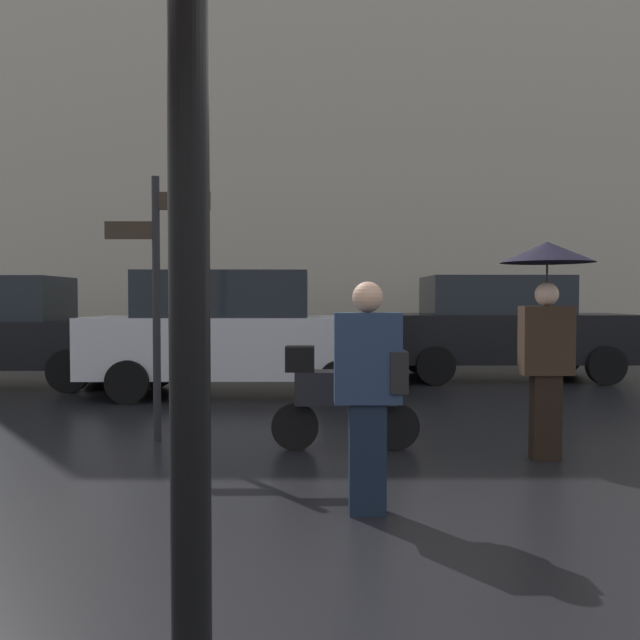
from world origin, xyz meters
name	(u,v)px	position (x,y,z in m)	size (l,w,h in m)	color
pedestrian_with_umbrella	(547,299)	(2.16, 3.63, 1.47)	(0.84, 0.84, 1.99)	black
pedestrian_with_bag	(370,383)	(0.42, 2.13, 0.90)	(0.49, 0.24, 1.59)	black
parked_scooter	(341,393)	(0.30, 4.01, 0.56)	(1.44, 0.32, 1.23)	black
parked_car_left	(2,330)	(-5.26, 8.75, 0.94)	(4.21, 1.84, 1.84)	black
parked_car_right	(236,333)	(-1.15, 7.64, 0.95)	(4.57, 1.83, 1.88)	silver
parked_car_distant	(502,326)	(3.50, 9.66, 0.97)	(4.48, 2.04, 1.88)	black
street_signpost	(157,280)	(-1.58, 4.43, 1.66)	(1.08, 0.08, 2.72)	black
building_block	(313,113)	(0.00, 14.87, 6.32)	(19.49, 2.86, 12.65)	#B2A893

